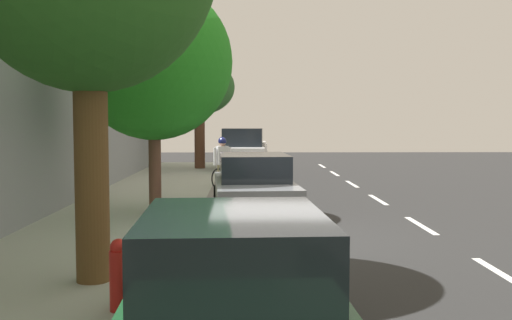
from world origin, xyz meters
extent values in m
plane|color=#292929|center=(0.00, 0.00, 0.00)|extent=(61.14, 61.14, 0.00)
cube|color=#A7B0A3|center=(3.41, 0.00, 0.06)|extent=(3.43, 38.22, 0.12)
cube|color=gray|center=(1.61, 0.00, 0.06)|extent=(0.16, 38.22, 0.12)
cube|color=white|center=(-3.27, -18.01, 0.00)|extent=(0.14, 2.20, 0.01)
cube|color=white|center=(-3.27, -13.81, 0.00)|extent=(0.14, 2.20, 0.01)
cube|color=white|center=(-3.27, -9.61, 0.00)|extent=(0.14, 2.20, 0.01)
cube|color=white|center=(-3.27, -5.41, 0.00)|extent=(0.14, 2.20, 0.01)
cube|color=white|center=(-3.27, -1.21, 0.00)|extent=(0.14, 2.20, 0.01)
cube|color=white|center=(-3.27, 2.99, 0.00)|extent=(0.14, 2.20, 0.01)
cube|color=white|center=(0.14, 0.00, 0.00)|extent=(0.12, 38.22, 0.01)
cube|color=white|center=(0.64, -15.26, 0.75)|extent=(2.28, 5.41, 0.80)
cube|color=black|center=(0.69, -14.34, 1.55)|extent=(1.81, 1.60, 0.80)
cube|color=white|center=(0.56, -16.45, 1.21)|extent=(2.02, 2.76, 0.12)
cylinder|color=black|center=(1.64, -13.68, 0.40)|extent=(0.27, 0.81, 0.80)
cylinder|color=black|center=(-0.16, -13.57, 0.40)|extent=(0.27, 0.81, 0.80)
cylinder|color=black|center=(1.44, -16.96, 0.40)|extent=(0.27, 0.81, 0.80)
cylinder|color=black|center=(-0.36, -16.85, 0.40)|extent=(0.27, 0.81, 0.80)
cube|color=slate|center=(0.39, -2.14, 0.60)|extent=(2.03, 4.50, 0.64)
cube|color=black|center=(0.39, -2.14, 1.22)|extent=(1.68, 2.19, 0.60)
cylinder|color=black|center=(1.12, -0.73, 0.33)|extent=(0.26, 0.67, 0.66)
cylinder|color=black|center=(-0.50, -0.83, 0.33)|extent=(0.26, 0.67, 0.66)
cylinder|color=black|center=(1.29, -3.45, 0.33)|extent=(0.26, 0.67, 0.66)
cylinder|color=black|center=(-0.33, -3.55, 0.33)|extent=(0.26, 0.67, 0.66)
cube|color=#1E512D|center=(0.69, 6.58, 0.60)|extent=(1.96, 4.48, 0.64)
cube|color=black|center=(0.69, 6.58, 1.22)|extent=(1.64, 2.17, 0.60)
cylinder|color=black|center=(1.56, 5.25, 0.33)|extent=(0.25, 0.67, 0.66)
cylinder|color=black|center=(-0.06, 5.18, 0.33)|extent=(0.25, 0.67, 0.66)
torus|color=black|center=(0.81, -6.91, 0.37)|extent=(0.51, 0.59, 0.73)
torus|color=black|center=(1.48, -7.71, 0.37)|extent=(0.51, 0.59, 0.73)
cylinder|color=#1926A5|center=(1.06, -7.21, 0.46)|extent=(0.44, 0.52, 0.54)
cylinder|color=#1926A5|center=(1.29, -7.49, 0.45)|extent=(0.12, 0.13, 0.50)
cylinder|color=#1926A5|center=(1.09, -7.25, 0.70)|extent=(0.50, 0.58, 0.05)
cylinder|color=#1926A5|center=(1.37, -7.58, 0.28)|extent=(0.26, 0.29, 0.20)
cylinder|color=#1926A5|center=(1.40, -7.62, 0.53)|extent=(0.20, 0.22, 0.35)
cylinder|color=#1926A5|center=(0.83, -6.94, 0.54)|extent=(0.10, 0.11, 0.36)
cube|color=black|center=(1.33, -7.53, 0.74)|extent=(0.23, 0.25, 0.05)
cylinder|color=black|center=(0.86, -6.97, 0.77)|extent=(0.37, 0.32, 0.03)
cylinder|color=#C6B284|center=(1.43, -7.72, 0.43)|extent=(0.15, 0.15, 0.86)
cylinder|color=#C6B284|center=(1.25, -7.80, 0.43)|extent=(0.15, 0.15, 0.86)
cube|color=white|center=(1.34, -7.76, 1.16)|extent=(0.44, 0.37, 0.60)
cylinder|color=white|center=(1.58, -7.65, 1.13)|extent=(0.10, 0.10, 0.57)
cylinder|color=white|center=(1.11, -7.87, 1.13)|extent=(0.10, 0.10, 0.57)
sphere|color=tan|center=(1.34, -7.76, 1.58)|extent=(0.24, 0.24, 0.24)
sphere|color=navy|center=(1.34, -7.76, 1.62)|extent=(0.27, 0.27, 0.27)
cube|color=black|center=(1.43, -7.94, 1.18)|extent=(0.35, 0.29, 0.44)
cylinder|color=brown|center=(2.66, -15.34, 1.52)|extent=(0.47, 0.47, 2.80)
ellipsoid|color=#2E622C|center=(2.66, -15.34, 3.80)|extent=(3.20, 3.20, 2.51)
cylinder|color=brown|center=(2.66, -1.98, 1.39)|extent=(0.28, 0.28, 2.54)
ellipsoid|color=#278D22|center=(2.66, -1.98, 3.65)|extent=(3.58, 3.58, 3.58)
cylinder|color=brown|center=(2.66, 3.59, 1.85)|extent=(0.46, 0.46, 3.45)
cylinder|color=red|center=(2.04, 4.87, 0.47)|extent=(0.22, 0.22, 0.70)
sphere|color=red|center=(2.04, 4.87, 0.86)|extent=(0.20, 0.20, 0.20)
camera|label=1|loc=(0.59, 11.60, 2.32)|focal=41.53mm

